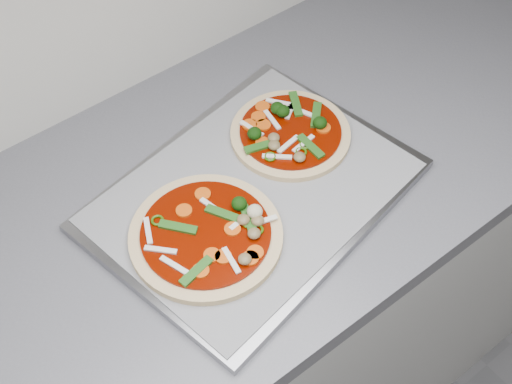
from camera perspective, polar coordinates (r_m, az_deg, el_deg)
countertop at (r=1.09m, az=-15.30°, el=-8.20°), size 3.60×0.60×0.04m
baking_tray at (r=1.13m, az=-0.24°, el=-0.23°), size 0.54×0.44×0.02m
parchment at (r=1.12m, az=-0.24°, el=0.05°), size 0.51×0.41×0.00m
pizza_left at (r=1.06m, az=-3.83°, el=-3.43°), size 0.30×0.30×0.04m
pizza_right at (r=1.19m, az=2.68°, el=4.79°), size 0.28×0.28×0.03m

